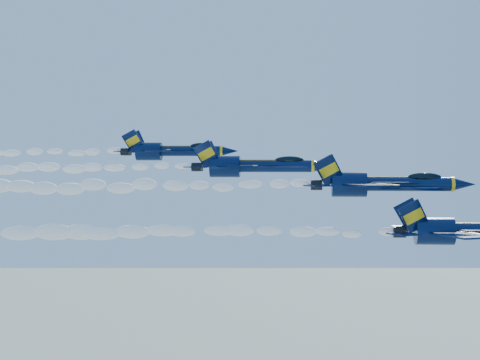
# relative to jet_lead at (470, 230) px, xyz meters

# --- Properties ---
(jet_lead) EXTENTS (17.68, 14.51, 6.57)m
(jet_lead) POSITION_rel_jet_lead_xyz_m (0.00, 0.00, 0.00)
(jet_lead) COLOR #051337
(smoke_trail_jet_lead) EXTENTS (40.24, 1.83, 1.65)m
(smoke_trail_jet_lead) POSITION_rel_jet_lead_xyz_m (-27.68, 0.00, -0.38)
(smoke_trail_jet_lead) COLOR white
(jet_second) EXTENTS (17.35, 14.23, 6.45)m
(jet_second) POSITION_rel_jet_lead_xyz_m (-8.23, 4.03, 4.55)
(jet_second) COLOR #051337
(smoke_trail_jet_second) EXTENTS (40.24, 1.79, 1.61)m
(smoke_trail_jet_second) POSITION_rel_jet_lead_xyz_m (-35.76, 4.03, 4.17)
(smoke_trail_jet_second) COLOR white
(jet_third) EXTENTS (16.95, 13.91, 6.30)m
(jet_third) POSITION_rel_jet_lead_xyz_m (-22.49, 12.24, 6.44)
(jet_third) COLOR #051337
(smoke_trail_jet_third) EXTENTS (40.24, 1.75, 1.58)m
(smoke_trail_jet_third) POSITION_rel_jet_lead_xyz_m (-49.85, 12.24, 6.07)
(smoke_trail_jet_third) COLOR white
(jet_fourth) EXTENTS (15.55, 12.76, 5.78)m
(jet_fourth) POSITION_rel_jet_lead_xyz_m (-33.64, 19.31, 8.41)
(jet_fourth) COLOR #051337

